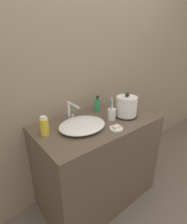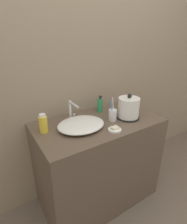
# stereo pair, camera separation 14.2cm
# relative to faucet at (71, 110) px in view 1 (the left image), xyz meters

# --- Properties ---
(ground_plane) EXTENTS (12.00, 12.00, 0.00)m
(ground_plane) POSITION_rel_faucet_xyz_m (0.18, -0.45, -0.95)
(ground_plane) COLOR #6B5B4C
(wall_back) EXTENTS (6.00, 0.04, 2.60)m
(wall_back) POSITION_rel_faucet_xyz_m (0.18, 0.17, 0.35)
(wall_back) COLOR gray
(wall_back) RESTS_ON ground_plane
(vanity_counter) EXTENTS (1.08, 0.60, 0.85)m
(vanity_counter) POSITION_rel_faucet_xyz_m (0.18, -0.15, -0.52)
(vanity_counter) COLOR brown
(vanity_counter) RESTS_ON ground_plane
(sink_basin) EXTENTS (0.38, 0.32, 0.06)m
(sink_basin) POSITION_rel_faucet_xyz_m (-0.01, -0.17, -0.07)
(sink_basin) COLOR silver
(sink_basin) RESTS_ON vanity_counter
(faucet) EXTENTS (0.06, 0.16, 0.17)m
(faucet) POSITION_rel_faucet_xyz_m (0.00, 0.00, 0.00)
(faucet) COLOR silver
(faucet) RESTS_ON vanity_counter
(electric_kettle) EXTENTS (0.20, 0.20, 0.22)m
(electric_kettle) POSITION_rel_faucet_xyz_m (0.44, -0.23, -0.01)
(electric_kettle) COLOR black
(electric_kettle) RESTS_ON vanity_counter
(toothbrush_cup) EXTENTS (0.07, 0.07, 0.21)m
(toothbrush_cup) POSITION_rel_faucet_xyz_m (0.29, -0.20, -0.05)
(toothbrush_cup) COLOR silver
(toothbrush_cup) RESTS_ON vanity_counter
(lotion_bottle) EXTENTS (0.05, 0.05, 0.16)m
(lotion_bottle) POSITION_rel_faucet_xyz_m (0.31, 0.02, -0.03)
(lotion_bottle) COLOR #2D9956
(lotion_bottle) RESTS_ON vanity_counter
(shampoo_bottle) EXTENTS (0.06, 0.06, 0.15)m
(shampoo_bottle) POSITION_rel_faucet_xyz_m (-0.28, -0.08, -0.03)
(shampoo_bottle) COLOR gold
(shampoo_bottle) RESTS_ON vanity_counter
(soap_dish) EXTENTS (0.10, 0.10, 0.03)m
(soap_dish) POSITION_rel_faucet_xyz_m (0.19, -0.35, -0.09)
(soap_dish) COLOR silver
(soap_dish) RESTS_ON vanity_counter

